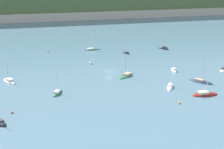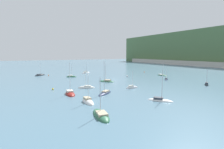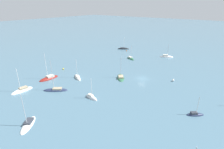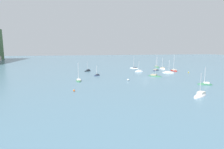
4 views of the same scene
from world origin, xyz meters
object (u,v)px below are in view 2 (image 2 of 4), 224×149
object	(u,v)px
sailboat_8	(107,81)
mooring_buoy_1	(49,75)
sailboat_9	(105,93)
sailboat_10	(40,75)
sailboat_0	(87,88)
mooring_buoy_2	(144,72)
sailboat_7	(71,77)
sailboat_13	(132,88)
sailboat_5	(86,73)
sailboat_2	(101,116)
sailboat_4	(166,80)
mooring_buoy_0	(53,89)
sailboat_12	(206,85)
sailboat_11	(162,76)
sailboat_6	(160,100)
mooring_buoy_3	(127,76)
sailboat_1	(88,102)
sailboat_3	(70,94)

from	to	relation	value
sailboat_8	mooring_buoy_1	bearing A→B (deg)	-8.27
sailboat_9	sailboat_10	size ratio (longest dim) A/B	1.34
sailboat_0	mooring_buoy_2	size ratio (longest dim) A/B	13.42
sailboat_7	sailboat_13	size ratio (longest dim) A/B	1.06
sailboat_5	sailboat_7	xyz separation A→B (m)	(14.69, -14.18, -0.01)
sailboat_2	sailboat_0	bearing A→B (deg)	-5.36
sailboat_4	sailboat_10	xyz separation A→B (m)	(-49.39, -55.33, -0.04)
sailboat_5	sailboat_10	size ratio (longest dim) A/B	0.95
sailboat_9	sailboat_7	bearing A→B (deg)	-129.94
sailboat_8	mooring_buoy_0	bearing A→B (deg)	68.86
sailboat_12	sailboat_11	bearing A→B (deg)	41.78
sailboat_0	sailboat_2	bearing A→B (deg)	103.70
sailboat_6	mooring_buoy_0	bearing A→B (deg)	-179.21
sailboat_13	mooring_buoy_2	world-z (taller)	sailboat_13
mooring_buoy_1	mooring_buoy_3	bearing A→B (deg)	54.19
sailboat_1	sailboat_6	size ratio (longest dim) A/B	0.99
sailboat_7	sailboat_8	xyz separation A→B (m)	(24.62, 10.29, 0.01)
sailboat_5	sailboat_10	distance (m)	29.31
sailboat_9	mooring_buoy_0	distance (m)	20.47
sailboat_11	mooring_buoy_1	world-z (taller)	sailboat_11
sailboat_1	sailboat_12	bearing A→B (deg)	93.27
sailboat_1	mooring_buoy_1	world-z (taller)	sailboat_1
sailboat_8	sailboat_10	xyz separation A→B (m)	(-40.50, -25.40, -0.05)
mooring_buoy_0	sailboat_5	bearing A→B (deg)	147.52
sailboat_6	sailboat_12	bearing A→B (deg)	66.72
sailboat_9	mooring_buoy_3	world-z (taller)	sailboat_9
sailboat_1	sailboat_3	xyz separation A→B (m)	(-11.77, -1.83, 0.01)
sailboat_0	sailboat_10	xyz separation A→B (m)	(-50.84, -11.54, -0.01)
mooring_buoy_1	mooring_buoy_3	distance (m)	47.81
sailboat_0	sailboat_1	world-z (taller)	sailboat_1
sailboat_11	sailboat_7	bearing A→B (deg)	-112.99
sailboat_1	sailboat_9	xyz separation A→B (m)	(-7.13, 8.68, 0.00)
sailboat_2	mooring_buoy_1	distance (m)	78.13
sailboat_0	sailboat_6	world-z (taller)	sailboat_6
sailboat_5	sailboat_10	xyz separation A→B (m)	(-1.20, -29.29, -0.05)
mooring_buoy_2	sailboat_13	bearing A→B (deg)	-43.26
sailboat_4	sailboat_6	size ratio (longest dim) A/B	0.65
sailboat_0	mooring_buoy_1	xyz separation A→B (m)	(-47.57, -7.05, 0.22)
sailboat_13	sailboat_11	bearing A→B (deg)	37.93
sailboat_13	mooring_buoy_3	xyz separation A→B (m)	(-28.08, 16.25, 0.35)
mooring_buoy_3	sailboat_7	bearing A→B (deg)	-118.62
sailboat_2	mooring_buoy_3	xyz separation A→B (m)	(-50.15, 39.58, 0.38)
sailboat_11	sailboat_12	distance (m)	33.74
mooring_buoy_1	mooring_buoy_2	distance (m)	64.50
sailboat_12	sailboat_13	xyz separation A→B (m)	(-9.65, -31.77, -0.03)
sailboat_1	sailboat_7	distance (m)	55.05
sailboat_3	sailboat_7	distance (m)	44.00
sailboat_1	sailboat_5	xyz separation A→B (m)	(-68.79, 24.32, 0.01)
sailboat_10	sailboat_12	distance (m)	90.62
sailboat_3	sailboat_11	world-z (taller)	sailboat_3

